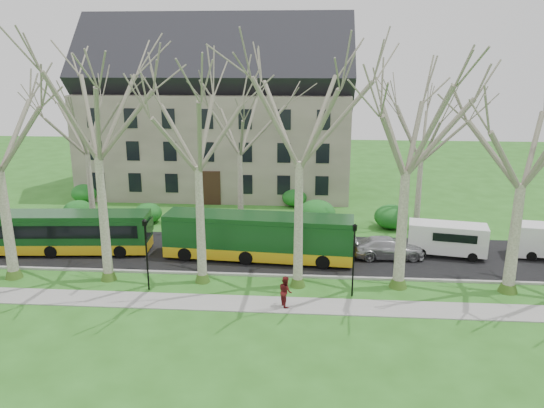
% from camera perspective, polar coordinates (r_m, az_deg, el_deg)
% --- Properties ---
extents(ground, '(120.00, 120.00, 0.00)m').
position_cam_1_polar(ground, '(32.47, -2.28, -8.77)').
color(ground, '#2A641C').
rests_on(ground, ground).
extents(sidewalk, '(70.00, 2.00, 0.06)m').
position_cam_1_polar(sidewalk, '(30.21, -2.83, -10.66)').
color(sidewalk, gray).
rests_on(sidewalk, ground).
extents(road, '(80.00, 8.00, 0.06)m').
position_cam_1_polar(road, '(37.51, -1.32, -5.29)').
color(road, black).
rests_on(road, ground).
extents(curb, '(80.00, 0.25, 0.14)m').
position_cam_1_polar(curb, '(33.80, -1.99, -7.63)').
color(curb, '#A5A39E').
rests_on(curb, ground).
extents(building, '(26.50, 12.20, 16.00)m').
position_cam_1_polar(building, '(54.49, -5.82, 9.86)').
color(building, slate).
rests_on(building, ground).
extents(tree_row_verge, '(49.00, 7.00, 14.00)m').
position_cam_1_polar(tree_row_verge, '(30.57, -2.35, 3.51)').
color(tree_row_verge, gray).
rests_on(tree_row_verge, ground).
extents(tree_row_far, '(33.00, 7.00, 12.00)m').
position_cam_1_polar(tree_row_far, '(41.34, -2.47, 5.25)').
color(tree_row_far, gray).
rests_on(tree_row_far, ground).
extents(lamp_row, '(36.22, 0.22, 4.30)m').
position_cam_1_polar(lamp_row, '(30.57, -2.54, -5.14)').
color(lamp_row, black).
rests_on(lamp_row, ground).
extents(hedges, '(30.60, 8.60, 2.00)m').
position_cam_1_polar(hedges, '(45.85, -6.10, -0.21)').
color(hedges, '#1A5C20').
rests_on(hedges, ground).
extents(bus_lead, '(12.00, 3.44, 2.96)m').
position_cam_1_polar(bus_lead, '(39.89, -21.45, -2.82)').
color(bus_lead, '#113D17').
rests_on(bus_lead, road).
extents(bus_follow, '(12.86, 3.59, 3.17)m').
position_cam_1_polar(bus_follow, '(35.93, -1.47, -3.50)').
color(bus_follow, '#113D17').
rests_on(bus_follow, road).
extents(sedan, '(5.05, 2.34, 1.43)m').
position_cam_1_polar(sedan, '(37.23, 12.37, -4.61)').
color(sedan, '#A4A4A9').
rests_on(sedan, road).
extents(van_a, '(5.44, 2.78, 2.26)m').
position_cam_1_polar(van_a, '(38.59, 18.30, -3.67)').
color(van_a, white).
rests_on(van_a, road).
extents(pedestrian_b, '(0.95, 1.04, 1.73)m').
position_cam_1_polar(pedestrian_b, '(29.54, 1.46, -9.36)').
color(pedestrian_b, maroon).
rests_on(pedestrian_b, sidewalk).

